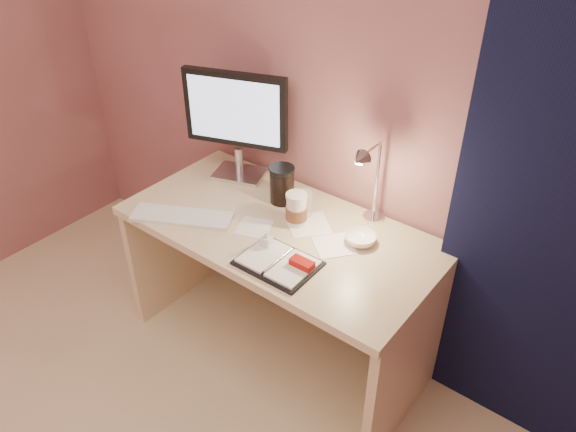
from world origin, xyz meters
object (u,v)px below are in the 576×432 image
Objects in this scene: bowl at (360,239)px; dark_jar at (282,186)px; desk_lamp at (365,179)px; monitor at (236,116)px; keyboard at (182,217)px; desk at (290,259)px; planner at (280,263)px; lotion_bottle at (266,240)px; coffee_cup at (296,210)px; clear_cup at (305,203)px.

dark_jar reaches higher than bowl.
desk_lamp reaches higher than dark_jar.
monitor is at bearing 170.30° from dark_jar.
keyboard is 1.11× the size of desk_lamp.
bowl reaches higher than desk.
planner is at bearing -52.54° from dark_jar.
desk is 3.51× the size of desk_lamp.
monitor is 3.36× the size of dark_jar.
bowl is (0.72, 0.33, 0.01)m from keyboard.
lotion_bottle reaches higher than planner.
coffee_cup is (0.04, -0.01, 0.30)m from desk.
keyboard is 0.47m from dark_jar.
monitor reaches higher than desk.
desk_lamp is at bearing 57.20° from lotion_bottle.
planner is at bearing -54.79° from monitor.
keyboard is 2.79× the size of dark_jar.
desk_lamp is (0.23, 0.36, 0.20)m from lotion_bottle.
desk is at bearing 9.53° from keyboard.
clear_cup reaches higher than desk.
keyboard is 1.43× the size of planner.
desk is 0.57m from desk_lamp.
coffee_cup is at bearing 5.65° from keyboard.
desk is 9.23× the size of coffee_cup.
lotion_bottle is 0.58× the size of dark_jar.
desk is 10.66× the size of bowl.
bowl is 0.83× the size of dark_jar.
planner is at bearing -65.46° from coffee_cup.
desk_lamp is (-0.05, 0.09, 0.23)m from bowl.
coffee_cup is 1.27× the size of clear_cup.
coffee_cup reaches higher than clear_cup.
bowl is (0.31, -0.03, -0.04)m from clear_cup.
monitor is 1.73× the size of planner.
desk is 11.68× the size of clear_cup.
lotion_bottle is (0.01, -0.22, -0.03)m from coffee_cup.
desk_lamp is (0.41, 0.03, 0.17)m from dark_jar.
keyboard is at bearing -142.81° from desk.
planner is 2.03× the size of coffee_cup.
keyboard is 2.91× the size of coffee_cup.
desk_lamp reaches higher than desk.
desk_lamp is (0.12, 0.40, 0.24)m from planner.
keyboard is (0.05, -0.44, -0.31)m from monitor.
desk_lamp is at bearing 4.77° from dark_jar.
bowl is 1.43× the size of lotion_bottle.
monitor is (-0.43, 0.15, 0.54)m from desk.
coffee_cup is at bearing -37.94° from monitor.
dark_jar is (-0.46, 0.05, 0.06)m from bowl.
monitor is at bearing 69.15° from keyboard.
dark_jar is (-0.15, 0.03, 0.02)m from clear_cup.
desk is 4.54× the size of planner.
monitor is at bearing 172.16° from bowl.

